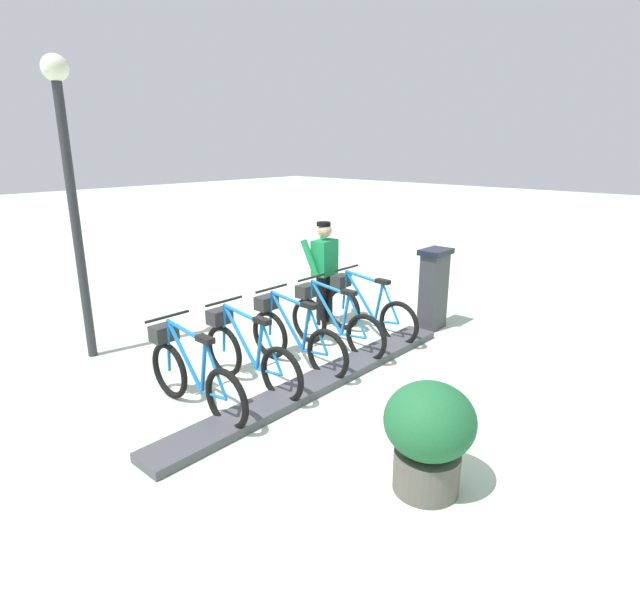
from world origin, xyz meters
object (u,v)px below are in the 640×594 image
payment_kiosk (433,288)px  bike_docked_1 (332,322)px  bike_docked_3 (247,353)px  worker_near_rack (324,269)px  bike_docked_0 (366,309)px  planter_bush (429,432)px  lamp_post (68,168)px  bike_docked_4 (192,374)px  bike_docked_2 (293,336)px

payment_kiosk → bike_docked_1: payment_kiosk is taller
bike_docked_3 → worker_near_rack: size_ratio=1.04×
bike_docked_0 → bike_docked_1: same height
worker_near_rack → planter_bush: 4.36m
bike_docked_0 → lamp_post: 4.46m
bike_docked_4 → planter_bush: 2.68m
bike_docked_1 → bike_docked_3: (0.00, 1.56, 0.00)m
bike_docked_1 → planter_bush: bike_docked_1 is taller
bike_docked_1 → lamp_post: (2.34, 2.38, 2.11)m
bike_docked_0 → worker_near_rack: size_ratio=1.04×
planter_bush → bike_docked_2: bearing=-21.7°
bike_docked_3 → planter_bush: bike_docked_3 is taller
payment_kiosk → bike_docked_2: bearing=77.3°
worker_near_rack → planter_bush: bearing=143.1°
bike_docked_1 → bike_docked_4: bearing=90.0°
bike_docked_2 → payment_kiosk: bearing=-102.7°
lamp_post → planter_bush: size_ratio=3.98×
bike_docked_2 → bike_docked_4: 1.56m
bike_docked_1 → worker_near_rack: bearing=-42.7°
lamp_post → bike_docked_2: bearing=-145.6°
bike_docked_0 → bike_docked_4: same height
payment_kiosk → bike_docked_1: bearing=72.0°
bike_docked_4 → lamp_post: (2.34, 0.04, 2.11)m
bike_docked_0 → bike_docked_4: bearing=90.0°
bike_docked_1 → bike_docked_2: 0.78m
bike_docked_4 → lamp_post: size_ratio=0.45×
bike_docked_2 → bike_docked_4: (0.00, 1.56, 0.00)m
bike_docked_3 → planter_bush: size_ratio=1.77×
lamp_post → payment_kiosk: bearing=-125.1°
bike_docked_2 → lamp_post: (2.34, 1.60, 2.11)m
bike_docked_1 → bike_docked_4: same height
lamp_post → planter_bush: lamp_post is taller
bike_docked_3 → payment_kiosk: bearing=-99.8°
lamp_post → bike_docked_0: bearing=-126.5°
bike_docked_3 → lamp_post: bearing=19.3°
bike_docked_0 → planter_bush: bearing=135.2°
planter_bush → worker_near_rack: bearing=-36.9°
payment_kiosk → bike_docked_3: (0.57, 3.32, -0.24)m
payment_kiosk → bike_docked_0: (0.57, 0.98, -0.24)m
bike_docked_4 → lamp_post: 3.15m
bike_docked_0 → bike_docked_4: (0.00, 3.12, 0.00)m
bike_docked_2 → lamp_post: size_ratio=0.45×
bike_docked_0 → bike_docked_1: (0.00, 0.78, 0.00)m
payment_kiosk → bike_docked_3: 3.38m
bike_docked_0 → worker_near_rack: bearing=-0.5°
bike_docked_1 → bike_docked_4: 2.34m
bike_docked_4 → worker_near_rack: 3.28m
bike_docked_2 → worker_near_rack: size_ratio=1.04×
bike_docked_3 → worker_near_rack: bearing=-70.0°
worker_near_rack → bike_docked_2: bearing=118.6°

